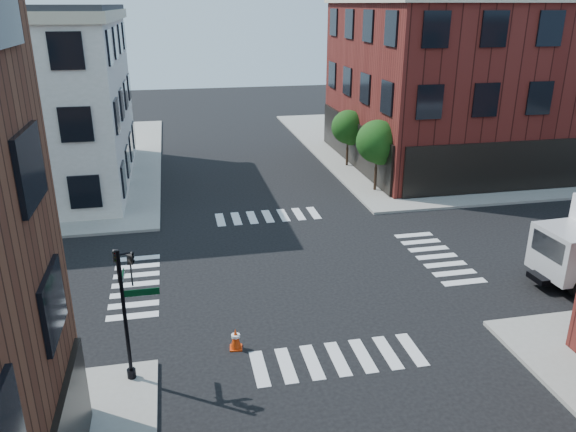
{
  "coord_description": "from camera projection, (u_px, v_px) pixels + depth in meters",
  "views": [
    {
      "loc": [
        -4.96,
        -22.46,
        11.34
      ],
      "look_at": [
        -0.2,
        0.38,
        2.5
      ],
      "focal_mm": 35.0,
      "sensor_mm": 36.0,
      "label": 1
    }
  ],
  "objects": [
    {
      "name": "tree_near",
      "position": [
        378.0,
        144.0,
        34.97
      ],
      "size": [
        2.69,
        2.69,
        4.49
      ],
      "color": "black",
      "rests_on": "ground"
    },
    {
      "name": "sidewalk_ne",
      "position": [
        478.0,
        142.0,
        48.72
      ],
      "size": [
        30.0,
        30.0,
        0.15
      ],
      "primitive_type": "cube",
      "color": "gray",
      "rests_on": "ground"
    },
    {
      "name": "signal_pole",
      "position": [
        126.0,
        301.0,
        17.11
      ],
      "size": [
        1.29,
        1.24,
        4.6
      ],
      "color": "black",
      "rests_on": "ground"
    },
    {
      "name": "tree_far",
      "position": [
        349.0,
        129.0,
        40.57
      ],
      "size": [
        2.43,
        2.43,
        4.07
      ],
      "color": "black",
      "rests_on": "ground"
    },
    {
      "name": "building_ne",
      "position": [
        516.0,
        80.0,
        41.95
      ],
      "size": [
        25.0,
        16.0,
        12.0
      ],
      "primitive_type": "cube",
      "color": "#4E1713",
      "rests_on": "ground"
    },
    {
      "name": "ground",
      "position": [
        294.0,
        270.0,
        25.52
      ],
      "size": [
        120.0,
        120.0,
        0.0
      ],
      "primitive_type": "plane",
      "color": "black",
      "rests_on": "ground"
    },
    {
      "name": "traffic_cone",
      "position": [
        236.0,
        339.0,
        19.57
      ],
      "size": [
        0.48,
        0.48,
        0.8
      ],
      "rotation": [
        0.0,
        0.0,
        -0.12
      ],
      "color": "red",
      "rests_on": "ground"
    }
  ]
}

